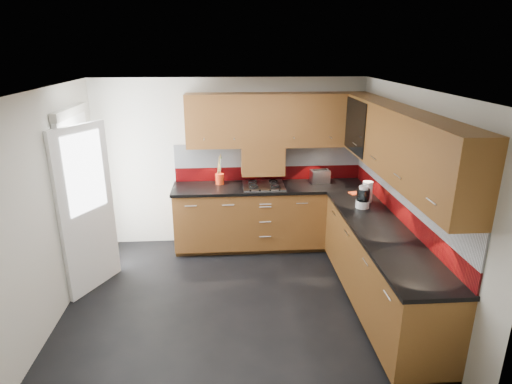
{
  "coord_description": "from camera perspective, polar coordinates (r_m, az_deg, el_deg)",
  "views": [
    {
      "loc": [
        -0.05,
        -4.18,
        2.8
      ],
      "look_at": [
        0.29,
        0.65,
        1.14
      ],
      "focal_mm": 30.0,
      "sensor_mm": 36.0,
      "label": 1
    }
  ],
  "objects": [
    {
      "name": "room",
      "position": [
        4.38,
        -3.15,
        1.6
      ],
      "size": [
        4.0,
        3.8,
        2.64
      ],
      "color": "black"
    },
    {
      "name": "base_cabinets",
      "position": [
        5.55,
        8.07,
        -6.48
      ],
      "size": [
        2.7,
        3.2,
        0.95
      ],
      "color": "brown",
      "rests_on": "room"
    },
    {
      "name": "countertop",
      "position": [
        5.35,
        8.19,
        -1.88
      ],
      "size": [
        2.72,
        3.22,
        0.04
      ],
      "color": "black",
      "rests_on": "base_cabinets"
    },
    {
      "name": "backsplash",
      "position": [
        5.51,
        10.13,
        1.84
      ],
      "size": [
        2.7,
        3.2,
        0.54
      ],
      "color": "maroon",
      "rests_on": "countertop"
    },
    {
      "name": "upper_cabinets",
      "position": [
        5.21,
        10.4,
        7.97
      ],
      "size": [
        2.5,
        3.2,
        0.72
      ],
      "color": "brown",
      "rests_on": "room"
    },
    {
      "name": "extractor_hood",
      "position": [
        6.03,
        0.91,
        4.31
      ],
      "size": [
        0.6,
        0.33,
        0.4
      ],
      "primitive_type": "cube",
      "color": "brown",
      "rests_on": "room"
    },
    {
      "name": "glass_cabinet",
      "position": [
        5.61,
        14.53,
        8.72
      ],
      "size": [
        0.32,
        0.8,
        0.66
      ],
      "color": "black",
      "rests_on": "room"
    },
    {
      "name": "back_door",
      "position": [
        5.51,
        -22.04,
        -1.22
      ],
      "size": [
        0.42,
        1.19,
        2.04
      ],
      "color": "white",
      "rests_on": "room"
    },
    {
      "name": "gas_hob",
      "position": [
        5.96,
        1.03,
        0.88
      ],
      "size": [
        0.57,
        0.51,
        0.04
      ],
      "color": "silver",
      "rests_on": "countertop"
    },
    {
      "name": "utensil_pot",
      "position": [
        6.07,
        -4.86,
        1.94
      ],
      "size": [
        0.12,
        0.12,
        0.43
      ],
      "color": "red",
      "rests_on": "countertop"
    },
    {
      "name": "toaster",
      "position": [
        6.18,
        8.51,
        2.07
      ],
      "size": [
        0.28,
        0.19,
        0.19
      ],
      "color": "silver",
      "rests_on": "countertop"
    },
    {
      "name": "food_processor",
      "position": [
        5.31,
        14.07,
        -0.76
      ],
      "size": [
        0.16,
        0.16,
        0.27
      ],
      "color": "white",
      "rests_on": "countertop"
    },
    {
      "name": "paper_towel",
      "position": [
        5.52,
        14.62,
        0.03
      ],
      "size": [
        0.13,
        0.13,
        0.26
      ],
      "primitive_type": "cylinder",
      "rotation": [
        0.0,
        0.0,
        -0.03
      ],
      "color": "white",
      "rests_on": "countertop"
    },
    {
      "name": "orange_cloth",
      "position": [
        5.82,
        12.98,
        -0.15
      ],
      "size": [
        0.16,
        0.14,
        0.01
      ],
      "primitive_type": "cube",
      "rotation": [
        0.0,
        0.0,
        0.29
      ],
      "color": "#EC481A",
      "rests_on": "countertop"
    }
  ]
}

